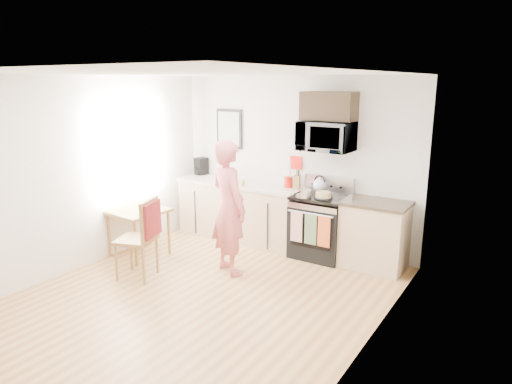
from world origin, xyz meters
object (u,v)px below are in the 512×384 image
Objects in this scene: dining_table at (138,215)px; range at (320,228)px; cake at (323,195)px; chair at (146,228)px; person at (229,207)px; microwave at (326,136)px.

range is at bearing 31.30° from dining_table.
dining_table is 2.70m from cake.
range is 2.49m from chair.
person is at bearing -130.71° from cake.
chair is 2.45m from cake.
cake is (2.37, 1.25, 0.35)m from dining_table.
range reaches higher than chair.
microwave reaches higher than range.
range is 1.09× the size of chair.
chair is at bearing -127.61° from microwave.
person is at bearing -122.17° from microwave.
dining_table is at bearing 33.43° from person.
chair is (-1.56, -2.03, -1.07)m from microwave.
microwave reaches higher than person.
dining_table is (-2.28, -1.39, 0.18)m from range.
dining_table is at bearing 124.58° from chair.
range is 0.55m from cake.
person is (-0.80, -1.16, 0.46)m from range.
cake reaches higher than dining_table.
microwave reaches higher than dining_table.
person is 6.81× the size of cake.
range is 1.56× the size of dining_table.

